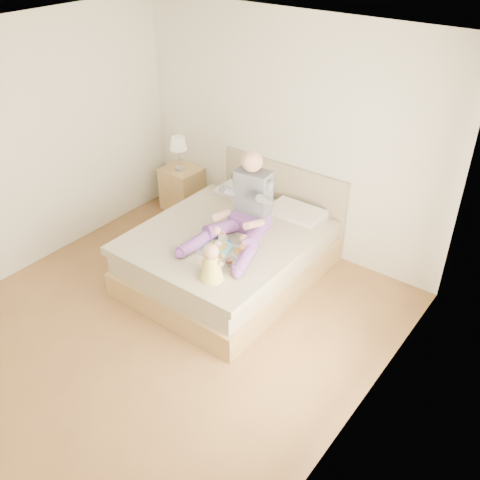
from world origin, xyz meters
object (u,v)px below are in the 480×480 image
Objects in this scene: nightstand at (182,189)px; tray at (225,250)px; bed at (233,250)px; adult at (244,212)px; baby at (211,265)px.

nightstand is 2.13m from tray.
bed is 0.58m from adult.
adult is at bearing 78.49° from baby.
tray is 1.31× the size of baby.
nightstand is at bearing 147.80° from tray.
adult reaches higher than baby.
adult reaches higher than nightstand.
baby is (1.88, -1.63, 0.47)m from nightstand.
bed is 1.02m from baby.
bed reaches higher than nightstand.
adult is at bearing -4.86° from bed.
nightstand is 1.20× the size of tray.
adult is (1.64, -0.81, 0.58)m from nightstand.
bed is 5.75× the size of baby.
tray is 0.46m from baby.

